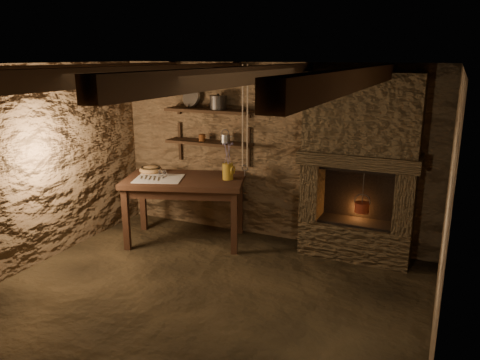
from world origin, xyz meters
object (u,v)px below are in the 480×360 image
at_px(iron_stockpot, 218,103).
at_px(red_pot, 362,207).
at_px(stoneware_jug, 228,164).
at_px(work_table, 185,207).
at_px(wooden_bowl, 151,170).

bearing_deg(iron_stockpot, red_pot, -3.40).
distance_m(stoneware_jug, red_pot, 1.78).
relative_size(work_table, stoneware_jug, 3.56).
xyz_separation_m(iron_stockpot, red_pot, (2.02, -0.12, -1.16)).
relative_size(wooden_bowl, red_pot, 0.60).
distance_m(stoneware_jug, wooden_bowl, 1.16).
bearing_deg(red_pot, wooden_bowl, -173.73).
xyz_separation_m(work_table, wooden_bowl, (-0.58, 0.06, 0.45)).
bearing_deg(red_pot, work_table, -170.64).
distance_m(work_table, wooden_bowl, 0.74).
distance_m(work_table, red_pot, 2.33).
height_order(stoneware_jug, red_pot, stoneware_jug).
xyz_separation_m(work_table, stoneware_jug, (0.57, 0.17, 0.63)).
bearing_deg(red_pot, stoneware_jug, -173.18).
bearing_deg(work_table, red_pot, -9.44).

